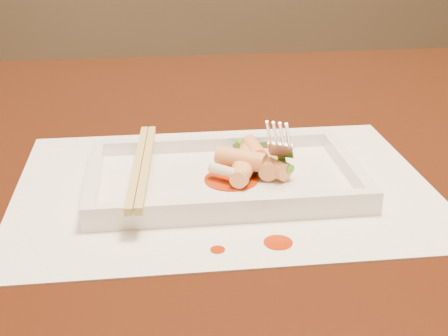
{
  "coord_description": "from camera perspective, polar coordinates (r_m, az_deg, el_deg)",
  "views": [
    {
      "loc": [
        -0.0,
        -0.64,
        1.01
      ],
      "look_at": [
        0.07,
        -0.1,
        0.77
      ],
      "focal_mm": 50.0,
      "sensor_mm": 36.0,
      "label": 1
    }
  ],
  "objects": [
    {
      "name": "chopstick_b",
      "position": [
        0.59,
        -7.12,
        0.31
      ],
      "size": [
        0.02,
        0.19,
        0.01
      ],
      "primitive_type": "cube",
      "rotation": [
        0.0,
        0.0,
        -0.08
      ],
      "color": "tan",
      "rests_on": "plate_rim_near"
    },
    {
      "name": "plate_rim_left",
      "position": [
        0.6,
        -11.85,
        -0.85
      ],
      "size": [
        0.01,
        0.14,
        0.01
      ],
      "primitive_type": "cube",
      "color": "white",
      "rests_on": "plate_base"
    },
    {
      "name": "placemat",
      "position": [
        0.61,
        -0.0,
        -1.62
      ],
      "size": [
        0.4,
        0.3,
        0.0
      ],
      "primitive_type": "cube",
      "color": "white",
      "rests_on": "table"
    },
    {
      "name": "fork",
      "position": [
        0.61,
        6.42,
        6.57
      ],
      "size": [
        0.09,
        0.1,
        0.14
      ],
      "primitive_type": null,
      "color": "silver",
      "rests_on": "plate_base"
    },
    {
      "name": "rice_cake_3",
      "position": [
        0.59,
        1.81,
        -0.3
      ],
      "size": [
        0.03,
        0.05,
        0.02
      ],
      "primitive_type": "cylinder",
      "rotation": [
        1.57,
        0.0,
        2.75
      ],
      "color": "#FEC276",
      "rests_on": "plate_base"
    },
    {
      "name": "sauce_splatter_b",
      "position": [
        0.5,
        -0.58,
        -7.47
      ],
      "size": [
        0.01,
        0.01,
        0.0
      ],
      "primitive_type": "cylinder",
      "color": "#A42804",
      "rests_on": "placemat"
    },
    {
      "name": "veg_piece",
      "position": [
        0.64,
        2.66,
        1.37
      ],
      "size": [
        0.04,
        0.03,
        0.01
      ],
      "primitive_type": "cube",
      "rotation": [
        0.0,
        0.0,
        0.04
      ],
      "color": "black",
      "rests_on": "plate_base"
    },
    {
      "name": "sauce_splatter_a",
      "position": [
        0.51,
        4.97,
        -6.8
      ],
      "size": [
        0.02,
        0.02,
        0.0
      ],
      "primitive_type": "cylinder",
      "color": "#A42804",
      "rests_on": "placemat"
    },
    {
      "name": "rice_cake_7",
      "position": [
        0.61,
        4.1,
        0.28
      ],
      "size": [
        0.03,
        0.04,
        0.02
      ],
      "primitive_type": "cylinder",
      "rotation": [
        1.57,
        0.0,
        2.93
      ],
      "color": "#FEC276",
      "rests_on": "plate_base"
    },
    {
      "name": "plate_base",
      "position": [
        0.61,
        -0.0,
        -1.21
      ],
      "size": [
        0.26,
        0.16,
        0.01
      ],
      "primitive_type": "cube",
      "color": "white",
      "rests_on": "placemat"
    },
    {
      "name": "plate_rim_far",
      "position": [
        0.67,
        -0.78,
        2.29
      ],
      "size": [
        0.26,
        0.01,
        0.01
      ],
      "primitive_type": "cube",
      "color": "white",
      "rests_on": "plate_base"
    },
    {
      "name": "rice_cake_4",
      "position": [
        0.62,
        2.07,
        1.01
      ],
      "size": [
        0.03,
        0.04,
        0.02
      ],
      "primitive_type": "cylinder",
      "rotation": [
        1.57,
        0.0,
        2.87
      ],
      "color": "#FEC276",
      "rests_on": "plate_base"
    },
    {
      "name": "sauce_blob_0",
      "position": [
        0.6,
        0.68,
        -1.06
      ],
      "size": [
        0.05,
        0.05,
        0.0
      ],
      "primitive_type": "cylinder",
      "color": "#A42804",
      "rests_on": "plate_base"
    },
    {
      "name": "scallion_white",
      "position": [
        0.59,
        0.36,
        -0.36
      ],
      "size": [
        0.04,
        0.03,
        0.01
      ],
      "primitive_type": "cylinder",
      "rotation": [
        1.57,
        0.0,
        0.85
      ],
      "color": "#EAEACC",
      "rests_on": "plate_base"
    },
    {
      "name": "rice_cake_5",
      "position": [
        0.6,
        1.59,
        0.81
      ],
      "size": [
        0.05,
        0.04,
        0.02
      ],
      "primitive_type": "cylinder",
      "rotation": [
        1.57,
        0.0,
        1.01
      ],
      "color": "#FEC276",
      "rests_on": "plate_base"
    },
    {
      "name": "table",
      "position": [
        0.73,
        -6.03,
        -5.92
      ],
      "size": [
        1.4,
        0.9,
        0.75
      ],
      "color": "black",
      "rests_on": "ground"
    },
    {
      "name": "chopstick_a",
      "position": [
        0.59,
        -7.89,
        0.27
      ],
      "size": [
        0.02,
        0.19,
        0.01
      ],
      "primitive_type": "cube",
      "rotation": [
        0.0,
        0.0,
        -0.08
      ],
      "color": "tan",
      "rests_on": "plate_rim_near"
    },
    {
      "name": "plate_rim_near",
      "position": [
        0.53,
        0.98,
        -3.46
      ],
      "size": [
        0.26,
        0.01,
        0.01
      ],
      "primitive_type": "cube",
      "color": "white",
      "rests_on": "plate_base"
    },
    {
      "name": "rice_cake_2",
      "position": [
        0.63,
        2.77,
        1.7
      ],
      "size": [
        0.02,
        0.04,
        0.02
      ],
      "primitive_type": "cylinder",
      "rotation": [
        1.57,
        0.0,
        0.09
      ],
      "color": "#FEC276",
      "rests_on": "plate_base"
    },
    {
      "name": "plate_rim_right",
      "position": [
        0.63,
        11.32,
        0.31
      ],
      "size": [
        0.01,
        0.14,
        0.01
      ],
      "primitive_type": "cube",
      "color": "white",
      "rests_on": "plate_base"
    },
    {
      "name": "scallion_green",
      "position": [
        0.62,
        3.61,
        1.18
      ],
      "size": [
        0.05,
        0.08,
        0.01
      ],
      "primitive_type": "cylinder",
      "rotation": [
        1.57,
        0.0,
        0.48
      ],
      "color": "#409518",
      "rests_on": "plate_base"
    },
    {
      "name": "rice_cake_0",
      "position": [
        0.62,
        3.51,
        0.99
      ],
      "size": [
        0.04,
        0.02,
        0.02
      ],
      "primitive_type": "cylinder",
      "rotation": [
        1.57,
        0.0,
        1.54
      ],
      "color": "#FEC276",
      "rests_on": "plate_base"
    },
    {
      "name": "rice_cake_6",
      "position": [
        0.59,
        1.5,
        -0.24
      ],
      "size": [
        0.02,
        0.04,
        0.02
      ],
      "primitive_type": "cylinder",
      "rotation": [
        1.57,
        0.0,
        2.99
      ],
      "color": "#FEC276",
      "rests_on": "plate_base"
    },
    {
      "name": "rice_cake_1",
      "position": [
        0.6,
        4.34,
        0.11
      ],
      "size": [
        0.04,
        0.04,
        0.02
      ],
      "primitive_type": "cylinder",
      "rotation": [
        1.57,
        0.0,
        0.6
      ],
      "color": "#FEC276",
      "rests_on": "plate_base"
    }
  ]
}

